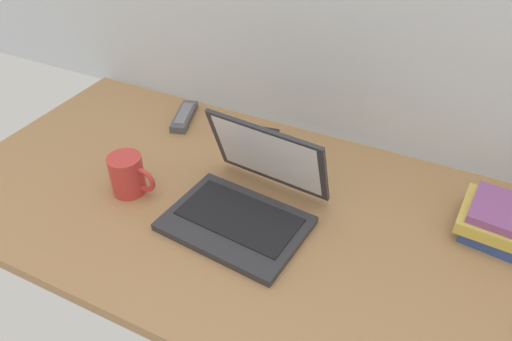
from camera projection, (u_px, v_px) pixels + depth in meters
name	position (u px, v px, depth m)	size (l,w,h in m)	color
desk	(263.00, 217.00, 1.13)	(1.60, 0.76, 0.03)	#A87A4C
laptop	(247.00, 199.00, 1.09)	(0.33, 0.32, 0.21)	#2D2D33
coffee_mug	(128.00, 175.00, 1.15)	(0.12, 0.08, 0.10)	red
remote_control_near	(184.00, 116.00, 1.44)	(0.09, 0.17, 0.02)	#4C4C51
remote_control_far	(264.00, 146.00, 1.32)	(0.07, 0.17, 0.02)	black
book_stack	(508.00, 224.00, 1.04)	(0.21, 0.17, 0.08)	#334C99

